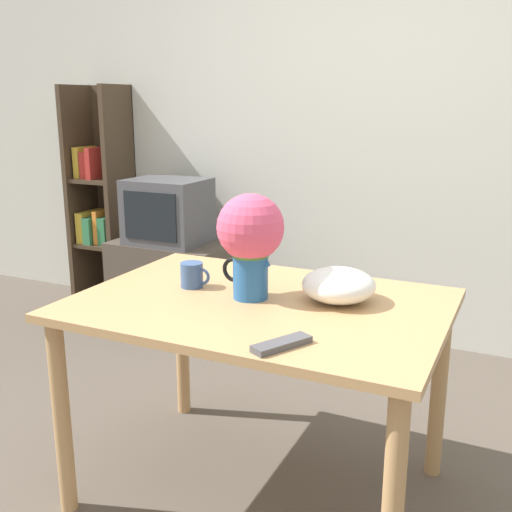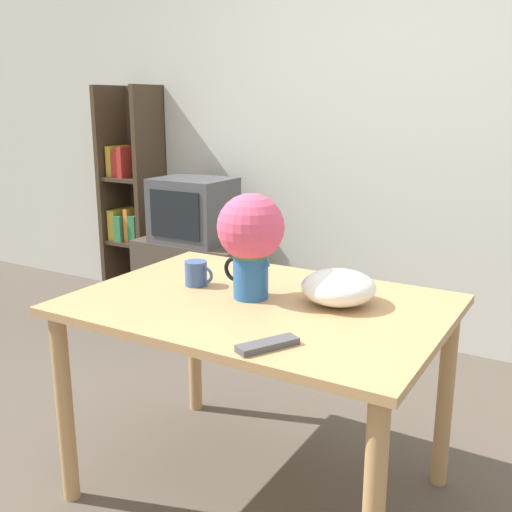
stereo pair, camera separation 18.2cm
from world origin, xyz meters
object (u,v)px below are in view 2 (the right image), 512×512
Objects in this scene: coffee_mug at (197,273)px; white_bowl at (338,287)px; flower_vase at (251,237)px; tv_set at (194,210)px.

white_bowl reaches higher than coffee_mug.
flower_vase is at bearing -5.06° from coffee_mug.
tv_set is (-1.21, 1.31, -0.22)m from flower_vase.
tv_set is at bearing 141.08° from white_bowl.
white_bowl is at bearing 17.94° from flower_vase.
white_bowl is 1.93m from tv_set.
coffee_mug is 1.60m from tv_set.
tv_set reaches higher than coffee_mug.
flower_vase is 0.31m from coffee_mug.
tv_set reaches higher than white_bowl.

